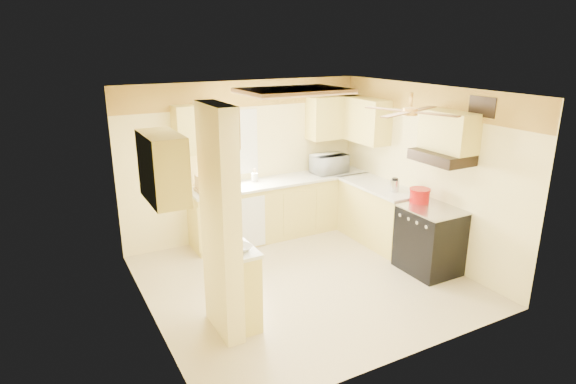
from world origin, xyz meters
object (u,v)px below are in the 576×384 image
dutch_oven (420,195)px  kettle (395,185)px  stove (430,240)px  bowl (241,248)px  microwave (329,164)px

dutch_oven → kettle: size_ratio=1.44×
stove → dutch_oven: size_ratio=3.12×
stove → kettle: kettle is taller
bowl → dutch_oven: dutch_oven is taller
stove → bowl: 2.88m
bowl → dutch_oven: bearing=7.3°
bowl → dutch_oven: size_ratio=0.80×
microwave → kettle: size_ratio=2.81×
microwave → bowl: bearing=39.3°
microwave → dutch_oven: 1.86m
microwave → dutch_oven: microwave is taller
kettle → microwave: bearing=101.6°
bowl → kettle: kettle is taller
stove → microwave: 2.24m
kettle → bowl: bearing=-163.2°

